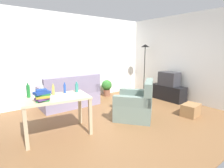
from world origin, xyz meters
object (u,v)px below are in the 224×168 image
object	(u,v)px
tv	(169,79)
torchiere_lamp	(145,55)
bottle_squat	(53,90)
book_stack	(42,96)
potted_plant	(107,87)
bottle_green	(28,91)
bottle_tall	(77,88)
bottle_blue	(65,88)
armchair	(136,105)
storage_box	(191,110)
tv_stand	(168,93)
bottle_clear	(42,91)
desk	(56,102)
couch	(70,96)

from	to	relation	value
tv	torchiere_lamp	xyz separation A→B (m)	(-0.00, 1.07, 0.71)
bottle_squat	book_stack	size ratio (longest dim) A/B	0.79
potted_plant	bottle_squat	size ratio (longest dim) A/B	2.58
torchiere_lamp	bottle_green	xyz separation A→B (m)	(-4.18, -0.98, -0.53)
tv	bottle_tall	distance (m)	3.29
bottle_blue	bottle_tall	world-z (taller)	bottle_blue
bottle_tall	bottle_blue	bearing A→B (deg)	162.04
armchair	storage_box	distance (m)	1.40
armchair	tv_stand	bearing A→B (deg)	155.13
bottle_clear	bottle_squat	world-z (taller)	bottle_clear
bottle_clear	bottle_green	bearing A→B (deg)	161.04
torchiere_lamp	desk	xyz separation A→B (m)	(-3.77, -1.24, -0.76)
bottle_clear	bottle_blue	distance (m)	0.44
bottle_green	bottle_blue	distance (m)	0.67
bottle_squat	bottle_tall	bearing A→B (deg)	-9.81
bottle_squat	tv	bearing A→B (deg)	-0.26
torchiere_lamp	book_stack	bearing A→B (deg)	-161.09
couch	bottle_green	distance (m)	1.89
bottle_clear	desk	bearing A→B (deg)	-44.67
desk	potted_plant	world-z (taller)	desk
couch	bottle_squat	world-z (taller)	bottle_squat
bottle_blue	potted_plant	bearing A→B (deg)	36.22
desk	storage_box	world-z (taller)	desk
tv	bottle_green	bearing A→B (deg)	88.67
tv	desk	distance (m)	3.78
tv_stand	tv	bearing A→B (deg)	-90.00
bottle_green	desk	bearing A→B (deg)	-32.62
couch	bottle_squat	distance (m)	1.67
bottle_squat	bottle_blue	distance (m)	0.23
potted_plant	book_stack	world-z (taller)	book_stack
torchiere_lamp	potted_plant	xyz separation A→B (m)	(-1.32, 0.54, -1.08)
tv	desk	world-z (taller)	tv
book_stack	bottle_blue	bearing A→B (deg)	31.24
torchiere_lamp	bottle_blue	bearing A→B (deg)	-163.18
tv_stand	bottle_squat	bearing A→B (deg)	89.74
armchair	bottle_blue	size ratio (longest dim) A/B	5.56
book_stack	couch	bearing A→B (deg)	53.38
bottle_squat	book_stack	world-z (taller)	bottle_squat
torchiere_lamp	potted_plant	bearing A→B (deg)	157.59
potted_plant	couch	bearing A→B (deg)	-168.45
bottle_green	book_stack	world-z (taller)	bottle_green
bottle_clear	book_stack	bearing A→B (deg)	-105.57
desk	book_stack	xyz separation A→B (m)	(-0.28, -0.15, 0.21)
bottle_clear	bottle_blue	world-z (taller)	bottle_clear
bottle_green	bottle_tall	world-z (taller)	bottle_green
bottle_squat	bottle_blue	bearing A→B (deg)	-1.30
bottle_green	bottle_tall	bearing A→B (deg)	-10.13
storage_box	bottle_squat	world-z (taller)	bottle_squat
storage_box	book_stack	xyz separation A→B (m)	(-3.29, 0.90, 0.71)
desk	armchair	distance (m)	1.89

